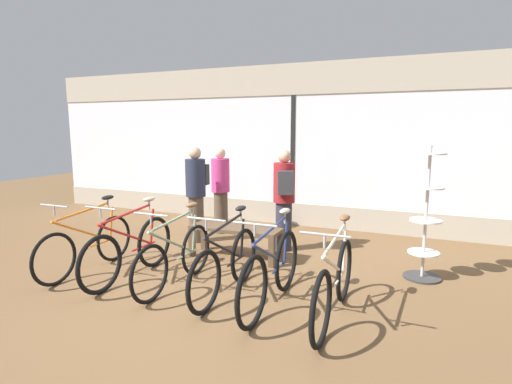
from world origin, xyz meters
name	(u,v)px	position (x,y,z in m)	size (l,w,h in m)	color
ground_plane	(204,286)	(0.00, 0.00, 0.00)	(24.00, 24.00, 0.00)	brown
shop_back_wall	(293,144)	(0.00, 3.53, 1.64)	(12.00, 0.08, 3.20)	#B2A893
bicycle_far_left	(87,244)	(-1.73, -0.18, 0.38)	(0.46, 1.72, 1.02)	black
bicycle_left	(130,249)	(-1.02, -0.15, 0.39)	(0.46, 1.75, 1.04)	black
bicycle_center_left	(176,257)	(-0.31, -0.15, 0.38)	(0.46, 1.66, 1.02)	black
bicycle_center_right	(226,264)	(0.39, -0.14, 0.38)	(0.46, 1.68, 1.03)	black
bicycle_right	(272,271)	(0.98, -0.21, 0.40)	(0.46, 1.77, 1.05)	black
bicycle_far_right	(334,283)	(1.69, -0.24, 0.39)	(0.46, 1.78, 1.04)	black
accessory_rack	(425,225)	(2.51, 1.36, 0.71)	(0.48, 0.48, 1.74)	#333333
display_bench	(235,233)	(-0.12, 1.15, 0.39)	(1.40, 0.44, 0.48)	brown
customer_near_rack	(221,189)	(-1.04, 2.39, 0.84)	(0.39, 0.39, 1.60)	brown
customer_by_window	(284,197)	(0.42, 1.80, 0.87)	(0.46, 0.56, 1.62)	#2D2D38
customer_mid_floor	(196,191)	(-1.14, 1.71, 0.88)	(0.37, 0.50, 1.64)	brown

